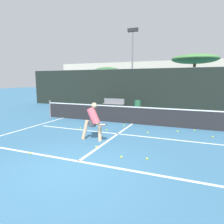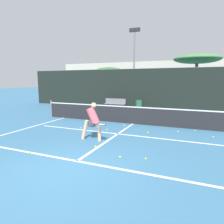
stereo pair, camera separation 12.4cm
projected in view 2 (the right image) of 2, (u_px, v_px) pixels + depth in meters
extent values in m
plane|color=teal|center=(63.00, 170.00, 5.22)|extent=(100.00, 100.00, 0.00)
cube|color=white|center=(77.00, 161.00, 5.81)|extent=(11.00, 0.10, 0.01)
cube|color=white|center=(118.00, 134.00, 8.78)|extent=(8.25, 0.10, 0.01)
cube|color=white|center=(113.00, 137.00, 8.31)|extent=(0.10, 5.51, 0.01)
cube|color=white|center=(31.00, 127.00, 10.06)|extent=(0.10, 6.51, 0.01)
cylinder|color=slate|center=(51.00, 109.00, 12.86)|extent=(0.09, 0.09, 1.07)
cube|color=#232326|center=(133.00, 115.00, 10.74)|extent=(11.00, 0.02, 0.95)
cube|color=white|center=(133.00, 107.00, 10.67)|extent=(11.00, 0.03, 0.06)
cube|color=black|center=(155.00, 89.00, 15.90)|extent=(24.00, 0.06, 3.25)
cylinder|color=slate|center=(156.00, 68.00, 15.64)|extent=(24.00, 0.04, 0.04)
cylinder|color=#DBAD84|center=(99.00, 132.00, 7.71)|extent=(0.14, 0.14, 0.69)
cylinder|color=#DBAD84|center=(85.00, 130.00, 7.90)|extent=(0.34, 0.17, 0.80)
cylinder|color=#3F474C|center=(92.00, 124.00, 7.77)|extent=(0.29, 0.29, 0.21)
cylinder|color=#E55966|center=(93.00, 116.00, 7.70)|extent=(0.54, 0.33, 0.71)
sphere|color=#DBAD84|center=(94.00, 105.00, 7.62)|extent=(0.21, 0.21, 0.21)
cylinder|color=#262628|center=(94.00, 124.00, 7.48)|extent=(0.30, 0.05, 0.03)
torus|color=#262628|center=(102.00, 125.00, 7.38)|extent=(0.37, 0.37, 0.02)
cylinder|color=beige|center=(102.00, 125.00, 7.38)|extent=(0.28, 0.28, 0.01)
sphere|color=#D1E033|center=(178.00, 132.00, 9.05)|extent=(0.07, 0.07, 0.07)
sphere|color=#D1E033|center=(213.00, 137.00, 8.15)|extent=(0.07, 0.07, 0.07)
sphere|color=#D1E033|center=(96.00, 147.00, 6.98)|extent=(0.07, 0.07, 0.07)
sphere|color=#D1E033|center=(148.00, 133.00, 8.84)|extent=(0.07, 0.07, 0.07)
sphere|color=#D1E033|center=(195.00, 131.00, 9.22)|extent=(0.07, 0.07, 0.07)
sphere|color=#D1E033|center=(98.00, 124.00, 10.67)|extent=(0.07, 0.07, 0.07)
sphere|color=#D1E033|center=(124.00, 125.00, 10.28)|extent=(0.07, 0.07, 0.07)
sphere|color=#D1E033|center=(29.00, 153.00, 6.38)|extent=(0.07, 0.07, 0.07)
sphere|color=#D1E033|center=(120.00, 157.00, 6.04)|extent=(0.07, 0.07, 0.07)
sphere|color=#D1E033|center=(107.00, 130.00, 9.34)|extent=(0.07, 0.07, 0.07)
sphere|color=#D1E033|center=(81.00, 128.00, 9.70)|extent=(0.07, 0.07, 0.07)
sphere|color=#D1E033|center=(146.00, 159.00, 5.90)|extent=(0.07, 0.07, 0.07)
cube|color=slate|center=(115.00, 104.00, 16.24)|extent=(1.75, 0.42, 0.04)
cube|color=slate|center=(115.00, 101.00, 16.38)|extent=(1.74, 0.10, 0.42)
cube|color=#333338|center=(107.00, 106.00, 16.53)|extent=(0.06, 0.32, 0.44)
cube|color=#333338|center=(123.00, 107.00, 16.03)|extent=(0.06, 0.32, 0.44)
cylinder|color=#28603D|center=(139.00, 105.00, 15.64)|extent=(0.50, 0.50, 0.85)
cylinder|color=black|center=(139.00, 99.00, 15.57)|extent=(0.53, 0.53, 0.04)
cube|color=navy|center=(133.00, 100.00, 19.31)|extent=(1.78, 4.44, 0.81)
cube|color=#1E2328|center=(132.00, 94.00, 19.00)|extent=(1.50, 2.66, 0.54)
cylinder|color=black|center=(144.00, 101.00, 20.30)|extent=(0.18, 0.60, 0.60)
cylinder|color=black|center=(137.00, 104.00, 17.72)|extent=(0.18, 0.60, 0.60)
cylinder|color=slate|center=(134.00, 68.00, 21.03)|extent=(0.16, 0.16, 7.27)
cube|color=#262628|center=(135.00, 30.00, 20.43)|extent=(1.10, 0.24, 0.36)
cylinder|color=brown|center=(195.00, 84.00, 19.80)|extent=(0.28, 0.28, 4.05)
ellipsoid|color=#477F42|center=(197.00, 59.00, 19.43)|extent=(4.46, 4.46, 0.90)
cylinder|color=brown|center=(109.00, 88.00, 22.34)|extent=(0.28, 0.28, 2.96)
ellipsoid|color=#2D6633|center=(109.00, 71.00, 22.06)|extent=(3.25, 3.25, 0.90)
cube|color=beige|center=(175.00, 79.00, 28.78)|extent=(36.00, 2.40, 5.07)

